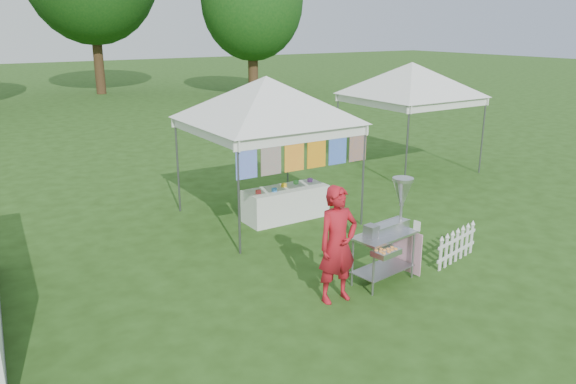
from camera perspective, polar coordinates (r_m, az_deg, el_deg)
ground at (r=9.46m, az=8.89°, el=-8.50°), size 120.00×120.00×0.00m
canopy_main at (r=11.45m, az=-2.23°, el=11.64°), size 4.24×4.24×3.45m
canopy_right at (r=16.02m, az=12.52°, el=12.73°), size 4.24×4.24×3.45m
tree_right at (r=32.46m, az=-3.69°, el=18.78°), size 5.60×5.60×8.42m
donut_cart at (r=9.07m, az=10.57°, el=-3.08°), size 1.19×0.96×1.65m
vendor at (r=8.30m, az=5.06°, el=-5.34°), size 0.67×0.46×1.78m
picket_fence at (r=10.24m, az=16.77°, el=-5.29°), size 1.23×0.30×0.56m
display_table at (r=11.92m, az=-0.23°, el=-1.15°), size 1.80×0.70×0.68m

